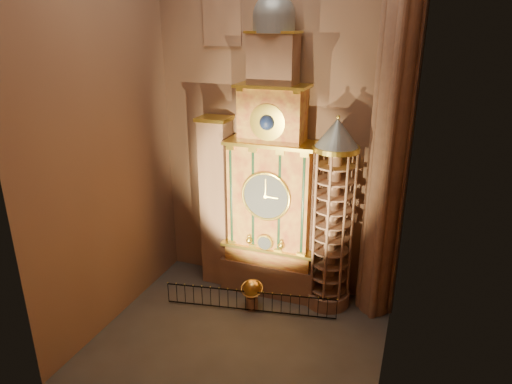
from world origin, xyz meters
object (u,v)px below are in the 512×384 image
at_px(stair_turret, 332,218).
at_px(astronomical_clock, 272,184).
at_px(celestial_globe, 252,292).
at_px(portrait_tower, 217,202).
at_px(iron_railing, 250,301).

bearing_deg(stair_turret, astronomical_clock, 175.70).
bearing_deg(celestial_globe, stair_turret, 28.15).
xyz_separation_m(portrait_tower, stair_turret, (6.90, -0.28, 0.12)).
distance_m(stair_turret, iron_railing, 6.43).
distance_m(astronomical_clock, portrait_tower, 3.73).
height_order(astronomical_clock, stair_turret, astronomical_clock).
relative_size(astronomical_clock, stair_turret, 1.55).
height_order(astronomical_clock, iron_railing, astronomical_clock).
height_order(portrait_tower, celestial_globe, portrait_tower).
distance_m(astronomical_clock, celestial_globe, 6.07).
bearing_deg(iron_railing, astronomical_clock, 83.12).
relative_size(portrait_tower, iron_railing, 1.10).
height_order(stair_turret, iron_railing, stair_turret).
relative_size(stair_turret, celestial_globe, 6.04).
bearing_deg(portrait_tower, stair_turret, -2.33).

